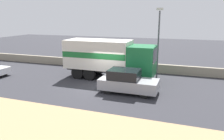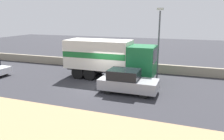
% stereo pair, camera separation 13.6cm
% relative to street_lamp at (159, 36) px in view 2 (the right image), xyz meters
% --- Properties ---
extents(ground_plane, '(80.00, 80.00, 0.00)m').
position_rel_street_lamp_xyz_m(ground_plane, '(-3.29, -5.29, -3.51)').
color(ground_plane, '#2D2D33').
extents(dirt_shoulder_foreground, '(60.00, 6.16, 0.04)m').
position_rel_street_lamp_xyz_m(dirt_shoulder_foreground, '(-3.29, -12.63, -3.49)').
color(dirt_shoulder_foreground, tan).
rests_on(dirt_shoulder_foreground, ground_plane).
extents(stone_wall_backdrop, '(60.00, 0.35, 0.84)m').
position_rel_street_lamp_xyz_m(stone_wall_backdrop, '(-3.29, 0.59, -3.09)').
color(stone_wall_backdrop, gray).
rests_on(stone_wall_backdrop, ground_plane).
extents(street_lamp, '(0.56, 0.28, 5.95)m').
position_rel_street_lamp_xyz_m(street_lamp, '(0.00, 0.00, 0.00)').
color(street_lamp, '#4C4C51').
rests_on(street_lamp, ground_plane).
extents(box_truck, '(7.62, 2.57, 3.28)m').
position_rel_street_lamp_xyz_m(box_truck, '(-3.82, -2.76, -1.59)').
color(box_truck, '#196B38').
rests_on(box_truck, ground_plane).
extents(car_hatchback, '(4.06, 1.79, 1.64)m').
position_rel_street_lamp_xyz_m(car_hatchback, '(-1.26, -5.75, -2.71)').
color(car_hatchback, '#9E9EA3').
rests_on(car_hatchback, ground_plane).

